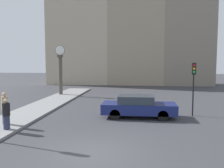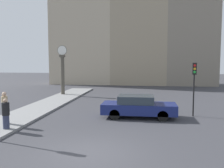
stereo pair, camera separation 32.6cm
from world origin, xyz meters
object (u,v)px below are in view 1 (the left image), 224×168
at_px(sedan_car, 138,106).
at_px(pedestrian_tan_coat, 5,108).
at_px(pedestrian_black_jacket, 6,114).
at_px(traffic_light_far, 194,78).
at_px(street_clock, 60,71).

xyz_separation_m(sedan_car, pedestrian_tan_coat, (-7.25, -3.02, 0.31)).
distance_m(sedan_car, pedestrian_black_jacket, 7.73).
bearing_deg(traffic_light_far, sedan_car, -166.33).
bearing_deg(pedestrian_tan_coat, traffic_light_far, 19.81).
height_order(traffic_light_far, pedestrian_black_jacket, traffic_light_far).
bearing_deg(street_clock, traffic_light_far, -35.42).
relative_size(sedan_car, pedestrian_black_jacket, 2.99).
height_order(sedan_car, pedestrian_tan_coat, pedestrian_tan_coat).
relative_size(pedestrian_tan_coat, pedestrian_black_jacket, 1.13).
distance_m(street_clock, pedestrian_black_jacket, 13.30).
bearing_deg(traffic_light_far, pedestrian_black_jacket, -154.44).
bearing_deg(pedestrian_tan_coat, street_clock, 93.91).
bearing_deg(pedestrian_black_jacket, street_clock, 96.37).
distance_m(traffic_light_far, street_clock, 14.26).
bearing_deg(street_clock, pedestrian_black_jacket, -83.63).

